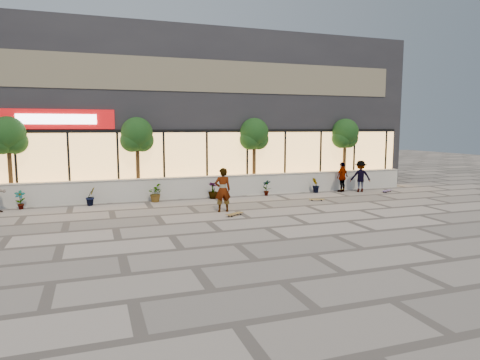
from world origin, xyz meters
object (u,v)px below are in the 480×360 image
object	(u,v)px
tree_west	(8,138)
tree_midwest	(137,137)
tree_mideast	(254,136)
skater_right_near	(342,177)
skateboard_center	(235,214)
skateboard_right_near	(317,199)
tree_east	(345,135)
skater_center	(223,190)
skateboard_right_far	(387,191)
skater_right_far	(360,176)

from	to	relation	value
tree_west	tree_midwest	xyz separation A→B (m)	(5.50, 0.00, 0.00)
tree_mideast	skater_right_near	xyz separation A→B (m)	(4.50, -1.40, -2.19)
tree_midwest	skater_right_near	distance (m)	10.82
skateboard_center	skateboard_right_near	xyz separation A→B (m)	(4.72, 1.99, -0.01)
skateboard_center	tree_east	bearing A→B (deg)	2.68
skater_center	skateboard_right_near	distance (m)	5.11
tree_west	tree_midwest	bearing A→B (deg)	0.00
tree_midwest	skater_center	world-z (taller)	tree_midwest
skateboard_right_far	tree_midwest	bearing A→B (deg)	143.39
skater_center	tree_mideast	bearing A→B (deg)	-120.82
skater_right_far	skateboard_center	size ratio (longest dim) A/B	2.03
tree_midwest	skater_right_far	size ratio (longest dim) A/B	2.34
tree_east	skateboard_right_far	size ratio (longest dim) A/B	4.84
skater_right_near	skater_right_far	distance (m)	0.97
tree_midwest	skater_center	distance (m)	5.76
skater_right_far	skateboard_right_near	bearing A→B (deg)	45.56
skater_right_far	tree_midwest	bearing A→B (deg)	11.12
skateboard_center	skater_right_near	bearing A→B (deg)	-1.61
tree_midwest	skater_center	size ratio (longest dim) A/B	2.17
skater_right_near	skateboard_right_far	size ratio (longest dim) A/B	1.97
tree_east	skateboard_right_near	xyz separation A→B (m)	(-3.67, -3.45, -2.91)
tree_west	skater_center	world-z (taller)	tree_west
tree_midwest	tree_east	bearing A→B (deg)	0.00
tree_midwest	skateboard_right_far	world-z (taller)	tree_midwest
skater_right_near	tree_east	bearing A→B (deg)	-150.28
skateboard_right_far	tree_east	bearing A→B (deg)	91.13
tree_midwest	tree_mideast	bearing A→B (deg)	0.00
tree_mideast	skater_center	xyz separation A→B (m)	(-3.09, -4.51, -2.08)
skateboard_right_near	skateboard_center	bearing A→B (deg)	-134.94
tree_west	skater_center	bearing A→B (deg)	-28.20
tree_mideast	skater_center	world-z (taller)	tree_mideast
tree_west	skater_center	xyz separation A→B (m)	(8.41, -4.51, -2.08)
skateboard_center	skateboard_right_far	size ratio (longest dim) A/B	1.02
skater_right_far	skateboard_right_near	size ratio (longest dim) A/B	2.29
tree_west	tree_midwest	size ratio (longest dim) A/B	1.00
tree_west	skater_right_near	world-z (taller)	tree_west
skateboard_center	skateboard_right_near	world-z (taller)	skateboard_center
tree_west	skater_right_near	bearing A→B (deg)	-5.00
skater_right_near	skateboard_center	xyz separation A→B (m)	(-7.39, -4.04, -0.72)
tree_mideast	skater_right_far	xyz separation A→B (m)	(5.42, -1.71, -2.15)
skater_right_near	skateboard_right_far	world-z (taller)	skater_right_near
skater_center	skateboard_right_near	bearing A→B (deg)	-164.27
skateboard_right_near	skater_right_far	bearing A→B (deg)	48.18
tree_mideast	skateboard_center	size ratio (longest dim) A/B	4.75
tree_west	skater_right_far	size ratio (longest dim) A/B	2.34
skater_right_near	skater_right_far	bearing A→B (deg)	136.91
tree_west	skateboard_right_far	xyz separation A→B (m)	(18.20, -2.30, -2.91)
skateboard_right_far	skateboard_center	bearing A→B (deg)	171.80
tree_east	skater_center	xyz separation A→B (m)	(-8.59, -4.51, -2.08)
skateboard_center	skateboard_right_near	bearing A→B (deg)	-7.45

